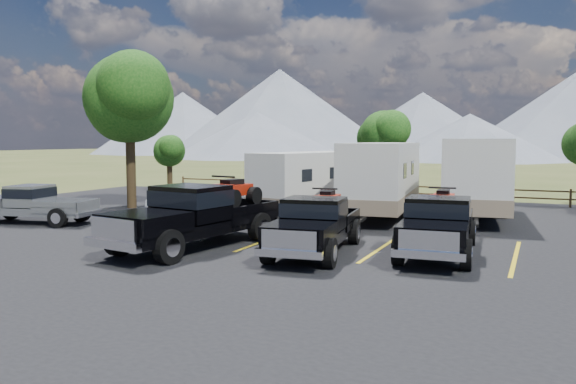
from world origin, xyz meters
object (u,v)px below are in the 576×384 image
at_px(trailer_left, 307,181).
at_px(pickup_silver, 33,203).
at_px(trailer_center, 382,179).
at_px(rig_left, 197,214).
at_px(rig_center, 316,223).
at_px(rig_right, 438,223).
at_px(person_b, 155,212).
at_px(tree_big_nw, 129,99).
at_px(trailer_right, 476,177).
at_px(person_a, 195,213).

relative_size(trailer_left, pickup_silver, 1.50).
relative_size(trailer_left, trailer_center, 0.87).
bearing_deg(rig_left, trailer_left, 98.44).
height_order(rig_center, trailer_left, trailer_left).
bearing_deg(rig_center, rig_right, 14.03).
relative_size(trailer_center, person_b, 5.30).
relative_size(tree_big_nw, rig_left, 1.12).
xyz_separation_m(trailer_center, trailer_right, (3.83, 1.49, 0.09)).
bearing_deg(rig_center, trailer_right, 62.71).
xyz_separation_m(trailer_left, pickup_silver, (-9.17, -7.66, -0.68)).
bearing_deg(pickup_silver, rig_right, 79.78).
relative_size(trailer_left, person_b, 4.60).
bearing_deg(person_a, rig_left, 102.50).
xyz_separation_m(rig_center, trailer_right, (3.61, 9.99, 0.92)).
bearing_deg(person_a, rig_right, 164.26).
xyz_separation_m(rig_left, person_b, (-2.48, 1.02, -0.18)).
relative_size(trailer_right, person_b, 5.58).
distance_m(rig_center, trailer_left, 9.31).
bearing_deg(rig_right, person_b, -178.19).
bearing_deg(trailer_center, trailer_left, 174.67).
bearing_deg(trailer_right, person_a, -136.43).
distance_m(rig_left, rig_center, 3.91).
xyz_separation_m(rig_center, person_b, (-6.31, 0.24, -0.01)).
height_order(trailer_right, person_b, trailer_right).
bearing_deg(pickup_silver, rig_center, 74.30).
height_order(trailer_center, person_a, trailer_center).
distance_m(trailer_right, person_a, 12.78).
height_order(rig_left, person_b, rig_left).
xyz_separation_m(pickup_silver, person_b, (6.67, -0.57, 0.08)).
bearing_deg(trailer_left, rig_right, -33.88).
distance_m(tree_big_nw, rig_center, 15.31).
bearing_deg(person_b, rig_left, -55.30).
bearing_deg(trailer_left, rig_center, -55.29).
distance_m(rig_right, trailer_right, 8.68).
height_order(rig_right, person_a, rig_right).
relative_size(rig_center, person_b, 3.25).
bearing_deg(rig_left, rig_center, 20.01).
relative_size(tree_big_nw, rig_center, 1.32).
bearing_deg(trailer_center, person_a, -123.24).
bearing_deg(person_b, trailer_left, 40.08).
xyz_separation_m(tree_big_nw, rig_left, (9.07, -7.59, -4.47)).
distance_m(rig_left, person_a, 1.21).
xyz_separation_m(rig_right, person_b, (-9.77, -1.12, -0.03)).
relative_size(tree_big_nw, rig_right, 1.30).
xyz_separation_m(rig_right, trailer_right, (0.15, 8.63, 0.90)).
bearing_deg(rig_center, pickup_silver, 169.03).
bearing_deg(trailer_center, pickup_silver, -154.66).
bearing_deg(person_a, person_b, -25.53).
bearing_deg(trailer_center, trailer_right, 15.58).
bearing_deg(trailer_center, rig_right, -68.42).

